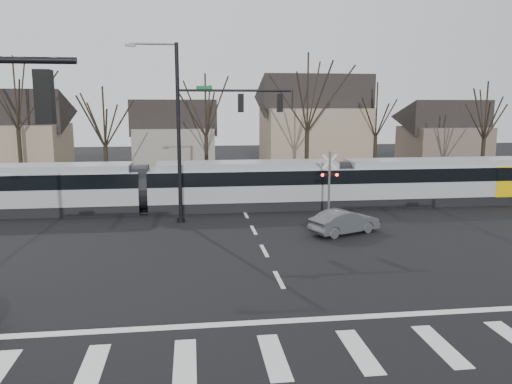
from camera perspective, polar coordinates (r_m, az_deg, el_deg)
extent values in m
plane|color=black|center=(18.05, 3.78, -12.10)|extent=(140.00, 140.00, 0.00)
cube|color=#38331E|center=(49.00, -3.48, 1.89)|extent=(140.00, 28.00, 0.01)
cube|color=silver|center=(14.38, -18.27, -18.59)|extent=(0.60, 2.60, 0.01)
cube|color=silver|center=(14.12, -8.12, -18.71)|extent=(0.60, 2.60, 0.01)
cube|color=silver|center=(14.28, 2.07, -18.28)|extent=(0.60, 2.60, 0.01)
cube|color=silver|center=(14.83, 11.70, -17.37)|extent=(0.60, 2.60, 0.01)
cube|color=silver|center=(15.72, 20.34, -16.15)|extent=(0.60, 2.60, 0.01)
cube|color=silver|center=(16.43, 5.03, -14.38)|extent=(28.00, 0.35, 0.01)
cube|color=silver|center=(19.89, 2.65, -9.96)|extent=(0.18, 2.00, 0.01)
cube|color=silver|center=(23.64, 0.95, -6.72)|extent=(0.18, 2.00, 0.01)
cube|color=silver|center=(27.46, -0.27, -4.37)|extent=(0.18, 2.00, 0.01)
cube|color=silver|center=(31.33, -1.18, -2.59)|extent=(0.18, 2.00, 0.01)
cube|color=silver|center=(35.23, -1.89, -1.21)|extent=(0.18, 2.00, 0.01)
cube|color=silver|center=(39.15, -2.46, -0.10)|extent=(0.18, 2.00, 0.01)
cube|color=silver|center=(43.08, -2.92, 0.80)|extent=(0.18, 2.00, 0.01)
cube|color=silver|center=(47.02, -3.31, 1.56)|extent=(0.18, 2.00, 0.01)
cube|color=#59595E|center=(32.39, -1.39, -2.14)|extent=(90.00, 0.12, 0.06)
cube|color=#59595E|center=(33.76, -1.65, -1.65)|extent=(90.00, 0.12, 0.06)
cube|color=gray|center=(34.38, -24.59, 0.25)|extent=(13.83, 2.98, 3.11)
cube|color=black|center=(34.29, -24.66, 1.28)|extent=(13.85, 3.02, 0.90)
cube|color=gray|center=(33.03, -1.02, 0.78)|extent=(12.77, 2.98, 3.11)
cube|color=black|center=(32.94, -1.02, 1.86)|extent=(12.79, 3.02, 0.90)
cube|color=gray|center=(36.94, 19.95, 1.15)|extent=(13.83, 2.98, 3.11)
cube|color=black|center=(36.86, 20.01, 2.12)|extent=(13.85, 3.02, 0.90)
cube|color=#EBB807|center=(39.59, 26.68, 1.38)|extent=(3.41, 3.04, 2.08)
imported|color=#47494D|center=(27.03, 10.08, -3.36)|extent=(4.21, 4.90, 1.29)
cube|color=black|center=(10.80, -23.02, 9.97)|extent=(0.32, 0.32, 1.05)
sphere|color=#FF0C07|center=(10.81, -23.14, 11.71)|extent=(0.22, 0.22, 0.22)
cylinder|color=black|center=(28.98, -8.83, 6.46)|extent=(0.22, 0.22, 10.20)
cylinder|color=black|center=(29.67, -8.58, -3.12)|extent=(0.44, 0.44, 0.30)
cylinder|color=black|center=(29.05, -2.41, 11.51)|extent=(6.50, 0.14, 0.14)
cube|color=#0C5926|center=(28.95, -5.94, 11.77)|extent=(0.90, 0.03, 0.22)
cube|color=black|center=(29.07, -1.75, 10.13)|extent=(0.32, 0.32, 1.05)
sphere|color=#FF0C07|center=(29.07, -1.75, 10.78)|extent=(0.22, 0.22, 0.22)
cube|color=black|center=(29.38, 2.74, 10.12)|extent=(0.32, 0.32, 1.05)
sphere|color=#FF0C07|center=(29.38, 2.74, 10.77)|extent=(0.22, 0.22, 0.22)
cube|color=#59595B|center=(29.28, -14.18, 15.97)|extent=(0.55, 0.22, 0.14)
cylinder|color=#59595B|center=(30.75, 8.36, 0.85)|extent=(0.14, 0.14, 4.00)
cylinder|color=#59595B|center=(31.10, 8.27, -2.61)|extent=(0.36, 0.36, 0.20)
cube|color=silver|center=(30.56, 8.42, 3.44)|extent=(0.95, 0.04, 0.95)
cube|color=silver|center=(30.56, 8.42, 3.44)|extent=(0.95, 0.04, 0.95)
cube|color=black|center=(30.66, 8.38, 1.95)|extent=(1.00, 0.10, 0.12)
sphere|color=#FF0C07|center=(30.46, 7.61, 1.92)|extent=(0.18, 0.18, 0.18)
sphere|color=#FF0C07|center=(30.71, 9.23, 1.94)|extent=(0.18, 0.18, 0.18)
cube|color=gray|center=(53.28, -25.72, 4.27)|extent=(9.00, 8.00, 5.00)
cube|color=gray|center=(52.64, -9.27, 4.79)|extent=(8.00, 7.00, 4.50)
cube|color=gray|center=(51.05, 6.59, 5.82)|extent=(10.00, 8.00, 6.50)
cube|color=brown|center=(58.40, 20.56, 4.77)|extent=(8.00, 7.00, 4.50)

